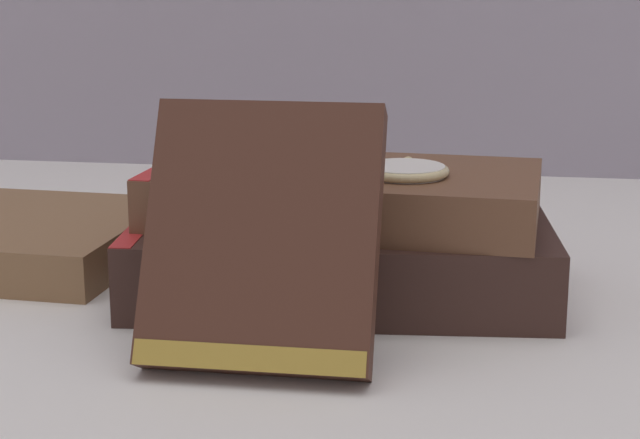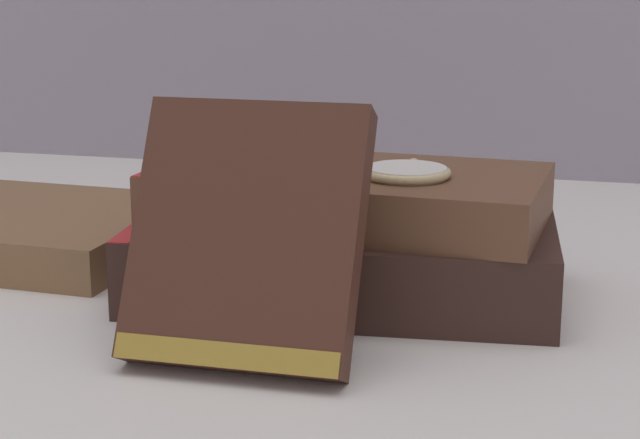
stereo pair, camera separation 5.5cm
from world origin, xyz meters
TOP-DOWN VIEW (x-y plane):
  - ground_plane at (0.00, 0.00)m, footprint 3.00×3.00m
  - book_flat_bottom at (-0.01, 0.03)m, footprint 0.25×0.15m
  - book_flat_top at (-0.01, 0.04)m, footprint 0.23×0.13m
  - book_leaning_front at (-0.03, -0.08)m, footprint 0.11×0.08m
  - pocket_watch at (0.03, 0.03)m, footprint 0.05×0.05m

SIDE VIEW (x-z plane):
  - ground_plane at x=0.00m, z-range 0.00..0.00m
  - book_flat_bottom at x=-0.01m, z-range 0.00..0.04m
  - book_leaning_front at x=-0.03m, z-range 0.00..0.12m
  - book_flat_top at x=-0.01m, z-range 0.04..0.07m
  - pocket_watch at x=0.03m, z-range 0.07..0.08m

